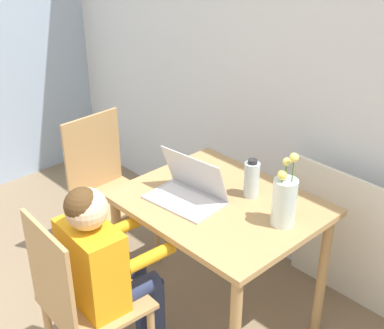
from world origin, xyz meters
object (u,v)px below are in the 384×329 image
Objects in this scene: water_bottle at (252,179)px; flower_vase at (284,200)px; chair_occupied at (82,304)px; laptop at (189,189)px; chair_spare at (108,191)px; person_seated at (103,261)px.

flower_vase is at bearing -17.66° from water_bottle.
laptop is at bearing -86.66° from chair_occupied.
chair_spare is (-0.72, 0.65, 0.00)m from chair_occupied.
chair_spare is 0.89× the size of person_seated.
chair_occupied is 0.99m from flower_vase.
water_bottle is (0.19, 0.87, 0.36)m from chair_occupied.
chair_occupied is 0.71m from laptop.
chair_spare is 4.72× the size of water_bottle.
water_bottle is at bearing 46.44° from laptop.
water_bottle is (0.91, 0.23, 0.36)m from chair_spare.
chair_occupied is 0.21m from person_seated.
water_bottle is (0.18, 0.75, 0.19)m from person_seated.
chair_occupied is 1.00× the size of chair_spare.
chair_occupied is at bearing -95.99° from laptop.
water_bottle reaches higher than chair_occupied.
person_seated is 2.91× the size of flower_vase.
laptop is 1.07× the size of flower_vase.
water_bottle is at bearing -77.10° from chair_spare.
chair_spare is at bearing -166.03° from water_bottle.
person_seated is (0.01, 0.12, 0.17)m from chair_occupied.
chair_spare is 1.24m from flower_vase.
flower_vase is (0.45, 0.79, 0.40)m from chair_occupied.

